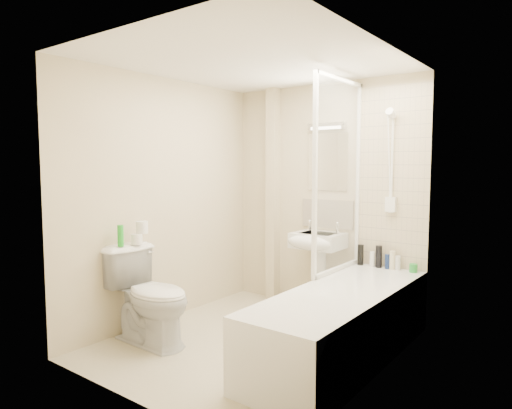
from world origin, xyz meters
The scene contains 26 objects.
floor centered at (0.00, 0.00, 0.00)m, with size 2.50×2.50×0.00m, color beige.
wall_back centered at (0.00, 1.25, 1.20)m, with size 2.20×0.02×2.40m, color beige.
wall_left centered at (-1.10, 0.00, 1.20)m, with size 0.02×2.50×2.40m, color beige.
wall_right centered at (1.10, 0.00, 1.20)m, with size 0.02×2.50×2.40m, color beige.
ceiling centered at (0.00, 0.00, 2.40)m, with size 2.20×2.50×0.02m, color white.
tile_back centered at (0.75, 1.24, 1.42)m, with size 0.70×0.01×1.75m, color beige.
tile_right centered at (1.09, 0.20, 1.42)m, with size 0.01×2.10×1.75m, color beige.
pipe_boxing centered at (-0.62, 1.19, 1.20)m, with size 0.12×0.12×2.40m, color beige.
splashback centered at (0.05, 1.24, 1.03)m, with size 0.60×0.01×0.30m, color beige.
mirror centered at (0.05, 1.24, 1.58)m, with size 0.46×0.01×0.60m, color white.
strip_light centered at (0.05, 1.22, 1.95)m, with size 0.42×0.07×0.07m, color silver.
bathtub centered at (0.75, 0.20, 0.29)m, with size 0.70×2.10×0.55m.
shower_screen centered at (0.40, 0.80, 1.45)m, with size 0.04×0.92×1.80m.
shower_fixture centered at (0.75, 1.19, 1.55)m, with size 0.10×0.16×0.99m.
pedestal_sink centered at (0.05, 1.01, 0.68)m, with size 0.50×0.47×0.97m.
bottle_black_a centered at (0.47, 1.16, 0.65)m, with size 0.06×0.06×0.21m, color black.
bottle_white_a centered at (0.60, 1.16, 0.62)m, with size 0.05×0.05×0.15m, color white.
bottle_black_b centered at (0.66, 1.16, 0.66)m, with size 0.06×0.06×0.22m, color black.
bottle_blue centered at (0.75, 1.16, 0.62)m, with size 0.05×0.05×0.14m, color navy.
bottle_cream centered at (0.80, 1.16, 0.64)m, with size 0.05×0.05×0.18m, color beige.
bottle_white_b centered at (0.85, 1.16, 0.62)m, with size 0.05×0.05×0.14m, color silver.
bottle_green centered at (1.00, 1.16, 0.59)m, with size 0.07×0.07×0.08m, color green.
toilet centered at (-0.72, -0.52, 0.42)m, with size 0.84×0.49×0.84m, color white.
toilet_roll_lower centered at (-0.95, -0.47, 0.89)m, with size 0.10×0.10×0.09m, color white.
toilet_roll_upper centered at (-0.94, -0.42, 0.99)m, with size 0.11×0.11×0.11m, color white.
green_bottle centered at (-0.98, -0.62, 0.93)m, with size 0.05×0.05×0.19m, color green.
Camera 1 is at (2.33, -3.06, 1.55)m, focal length 32.00 mm.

